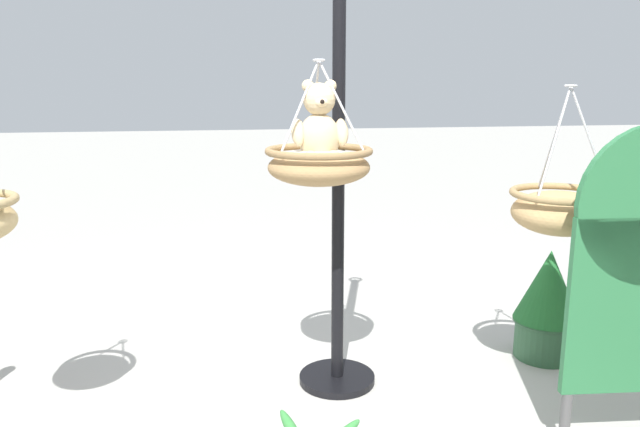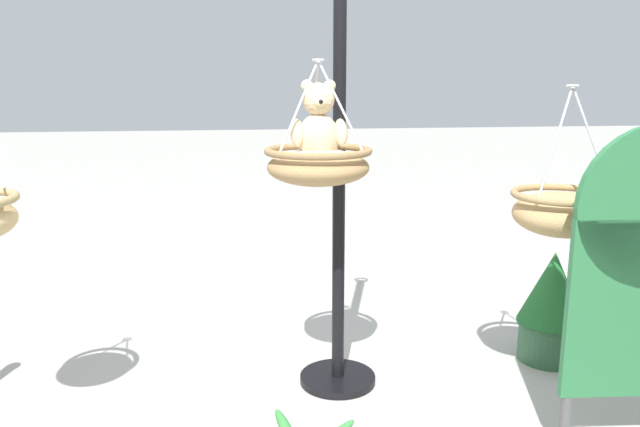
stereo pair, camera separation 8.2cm
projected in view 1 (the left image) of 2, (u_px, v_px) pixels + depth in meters
The scene contains 7 objects.
ground_plane at pixel (321, 385), 3.51m from camera, with size 40.00×40.00×0.00m, color #ADAAA3.
display_pole_central at pixel (338, 267), 3.41m from camera, with size 0.44×0.44×2.30m.
hanging_basket_with_teddy at pixel (319, 164), 3.02m from camera, with size 0.54×0.54×0.61m.
teddy_bear at pixel (320, 128), 2.96m from camera, with size 0.28×0.24×0.41m.
hanging_basket_left_high at pixel (560, 210), 3.07m from camera, with size 0.51×0.51×0.75m.
potted_plant_tall_leafy at pixel (547, 303), 3.81m from camera, with size 0.41×0.41×0.70m.
potted_plant_conical_shrub at pixel (609, 275), 5.16m from camera, with size 0.41×0.41×0.32m.
Camera 1 is at (0.55, 3.18, 1.71)m, focal length 34.13 mm.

